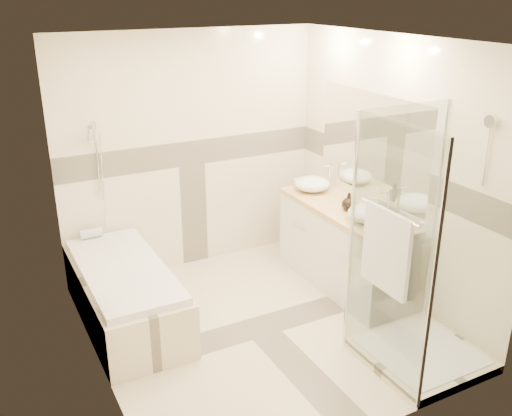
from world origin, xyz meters
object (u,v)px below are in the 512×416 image
vanity (343,247)px  amenity_bottle_a (353,205)px  amenity_bottle_b (349,202)px  bathtub (125,292)px  shower_enclosure (409,305)px  vessel_sink_near (312,184)px  vessel_sink_far (369,213)px

vanity → amenity_bottle_a: amenity_bottle_a is taller
amenity_bottle_a → amenity_bottle_b: size_ratio=0.80×
amenity_bottle_b → bathtub: bearing=169.0°
amenity_bottle_b → shower_enclosure: bearing=-102.7°
vessel_sink_near → vessel_sink_far: size_ratio=0.95×
amenity_bottle_b → vessel_sink_far: bearing=-90.0°
amenity_bottle_a → vessel_sink_far: bearing=-90.0°
shower_enclosure → vessel_sink_near: (0.27, 1.85, 0.42)m
vanity → amenity_bottle_b: 0.52m
bathtub → amenity_bottle_b: amenity_bottle_b is taller
shower_enclosure → vessel_sink_far: bearing=73.0°
shower_enclosure → vessel_sink_far: shower_enclosure is taller
shower_enclosure → vessel_sink_far: 1.02m
bathtub → amenity_bottle_b: bearing=-11.0°
vanity → shower_enclosure: shower_enclosure is taller
vessel_sink_far → vanity: bearing=87.0°
vessel_sink_near → vanity: bearing=-88.0°
vanity → amenity_bottle_a: bearing=-98.8°
vanity → vessel_sink_far: 0.63m
shower_enclosure → amenity_bottle_b: 1.31m
amenity_bottle_a → amenity_bottle_b: 0.07m
bathtub → vessel_sink_near: (2.13, 0.23, 0.62)m
bathtub → vessel_sink_far: (2.13, -0.73, 0.62)m
bathtub → vessel_sink_near: 2.23m
vessel_sink_near → shower_enclosure: bearing=-98.4°
vessel_sink_near → amenity_bottle_b: bearing=-90.0°
bathtub → vessel_sink_far: bearing=-18.9°
shower_enclosure → bathtub: bearing=138.9°
vessel_sink_far → amenity_bottle_b: (0.00, 0.32, 0.01)m
vanity → vessel_sink_near: size_ratio=4.32×
vanity → vessel_sink_near: bearing=92.0°
vanity → amenity_bottle_b: (-0.02, -0.06, 0.51)m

